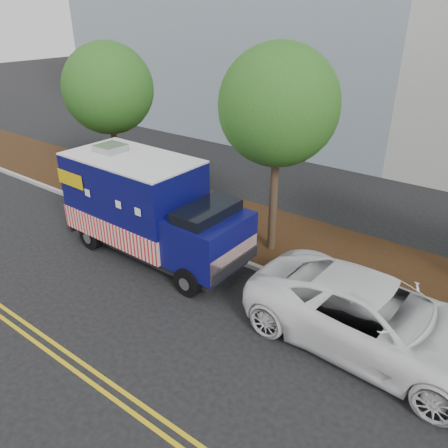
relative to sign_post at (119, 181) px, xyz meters
The scene contains 10 objects.
ground 5.86m from the sign_post, 20.86° to the right, with size 120.00×120.00×0.00m, color black.
curb 5.51m from the sign_post, ahead, with size 120.00×0.18×0.15m, color #9E9E99.
mulch_strip 5.67m from the sign_post, 15.21° to the left, with size 120.00×4.00×0.15m, color black.
centerline_near 8.50m from the sign_post, 50.46° to the right, with size 120.00×0.10×0.01m, color gold.
centerline_far 8.70m from the sign_post, 51.52° to the right, with size 120.00×0.10×0.01m, color gold.
tree_a 3.94m from the sign_post, 141.97° to the left, with size 3.74×3.74×6.29m.
tree_b 7.72m from the sign_post, ahead, with size 3.57×3.57×6.66m.
sign_post is the anchor object (origin of this frame).
food_truck 3.97m from the sign_post, 27.45° to the right, with size 6.57×2.58×3.44m.
white_car 11.32m from the sign_post, ahead, with size 2.88×6.24×1.73m, color white.
Camera 1 is at (7.86, -8.58, 7.44)m, focal length 35.00 mm.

